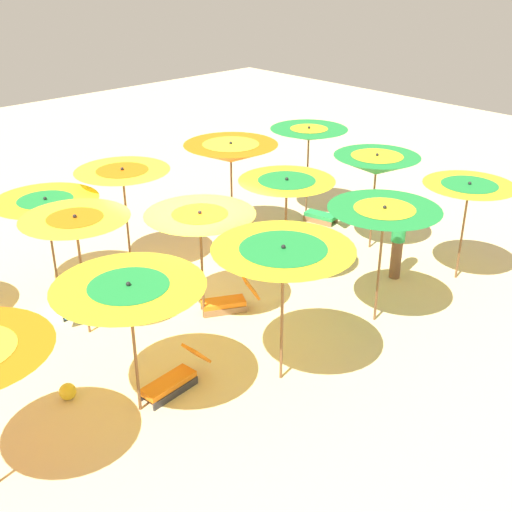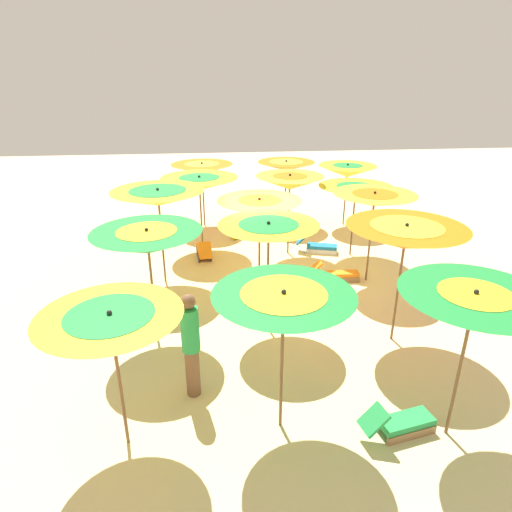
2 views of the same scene
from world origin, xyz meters
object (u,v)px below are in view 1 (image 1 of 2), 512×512
(beach_umbrella_5, at_px, (376,165))
(beach_ball, at_px, (68,391))
(beachgoer_0, at_px, (398,236))
(lounger_3, at_px, (228,301))
(beach_umbrella_7, at_px, (200,223))
(lounger_0, at_px, (324,216))
(beach_umbrella_2, at_px, (123,177))
(beach_umbrella_12, at_px, (283,259))
(beach_umbrella_8, at_px, (76,228))
(beach_umbrella_1, at_px, (231,153))
(beach_umbrella_10, at_px, (469,191))
(beach_umbrella_3, at_px, (46,208))
(lounger_2, at_px, (173,379))
(beach_umbrella_13, at_px, (130,296))
(beach_umbrella_11, at_px, (384,219))
(beach_umbrella_0, at_px, (309,134))
(lounger_4, at_px, (150,273))
(beach_umbrella_6, at_px, (287,188))
(lounger_1, at_px, (66,304))

(beach_umbrella_5, distance_m, beach_ball, 8.47)
(beach_umbrella_5, height_order, beachgoer_0, beach_umbrella_5)
(lounger_3, bearing_deg, beach_umbrella_7, 14.78)
(lounger_0, distance_m, beachgoer_0, 3.45)
(lounger_0, bearing_deg, beach_umbrella_2, 64.36)
(beach_umbrella_12, xyz_separation_m, beachgoer_0, (-4.46, -0.87, -1.25))
(beach_umbrella_8, bearing_deg, beach_umbrella_2, -140.35)
(beach_umbrella_1, distance_m, beach_umbrella_10, 5.43)
(beach_umbrella_2, height_order, lounger_0, beach_umbrella_2)
(beach_umbrella_3, bearing_deg, lounger_3, 124.88)
(beach_umbrella_12, bearing_deg, beach_umbrella_1, -123.38)
(beach_umbrella_3, height_order, lounger_2, beach_umbrella_3)
(beach_umbrella_2, xyz_separation_m, lounger_2, (1.98, 4.25, -1.98))
(lounger_0, relative_size, lounger_2, 0.91)
(beach_umbrella_13, bearing_deg, beach_umbrella_5, -170.46)
(beach_umbrella_11, xyz_separation_m, lounger_0, (-2.98, -3.93, -1.93))
(beach_umbrella_7, relative_size, beach_umbrella_11, 0.94)
(beach_umbrella_0, xyz_separation_m, beach_umbrella_13, (7.97, 3.76, -0.18))
(lounger_4, bearing_deg, beach_umbrella_6, -132.86)
(beach_umbrella_7, height_order, beach_umbrella_13, beach_umbrella_13)
(beach_umbrella_6, distance_m, lounger_0, 4.06)
(beach_umbrella_0, relative_size, beachgoer_0, 1.29)
(beach_umbrella_5, relative_size, lounger_0, 1.91)
(beach_umbrella_2, relative_size, beachgoer_0, 1.26)
(beach_umbrella_10, bearing_deg, lounger_1, -32.91)
(beach_umbrella_10, xyz_separation_m, beach_umbrella_13, (7.66, -1.03, 0.03))
(lounger_0, relative_size, lounger_4, 0.91)
(beach_umbrella_5, height_order, lounger_0, beach_umbrella_5)
(beach_umbrella_10, xyz_separation_m, beach_umbrella_12, (5.44, -0.08, 0.23))
(beach_umbrella_0, distance_m, beach_umbrella_12, 7.43)
(beach_umbrella_10, relative_size, lounger_0, 1.81)
(beach_umbrella_2, xyz_separation_m, beach_umbrella_5, (-4.86, 3.03, -0.10))
(beach_umbrella_10, bearing_deg, beach_ball, -13.85)
(lounger_2, bearing_deg, beach_umbrella_10, 165.31)
(beach_umbrella_12, bearing_deg, lounger_1, -70.58)
(beach_umbrella_8, bearing_deg, lounger_3, 153.86)
(lounger_2, bearing_deg, lounger_3, -156.73)
(beach_umbrella_3, distance_m, lounger_3, 4.08)
(beach_umbrella_0, relative_size, lounger_1, 1.92)
(beach_umbrella_5, bearing_deg, beach_umbrella_1, -51.12)
(beach_umbrella_1, xyz_separation_m, beach_umbrella_7, (2.90, 2.42, -0.21))
(beach_umbrella_0, bearing_deg, lounger_0, 83.79)
(beach_umbrella_7, height_order, lounger_3, beach_umbrella_7)
(lounger_2, relative_size, beachgoer_0, 0.72)
(beach_umbrella_7, distance_m, beach_ball, 3.76)
(beach_umbrella_1, relative_size, beach_umbrella_5, 1.06)
(beach_umbrella_8, bearing_deg, beach_ball, 50.05)
(beach_ball, bearing_deg, beach_umbrella_7, -171.84)
(beach_umbrella_10, xyz_separation_m, lounger_4, (5.02, -4.53, -1.83))
(beach_umbrella_11, bearing_deg, beachgoer_0, -155.61)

